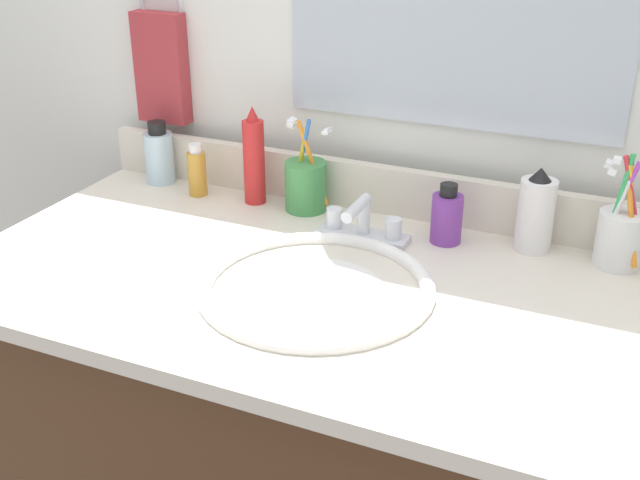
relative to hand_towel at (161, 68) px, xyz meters
The scene contains 14 objects.
countertop 0.63m from the hand_towel, 33.07° to the right, with size 1.18×0.62×0.03m, color beige.
backsplash 0.52m from the hand_towel, ahead, with size 1.18×0.02×0.09m, color beige.
back_wall 0.61m from the hand_towel, ahead, with size 2.28×0.04×1.30m, color silver.
towel_ring 0.12m from the hand_towel, 90.00° to the left, with size 0.10×0.10×0.01m, color silver.
hand_towel is the anchor object (origin of this frame).
sink_basin 0.66m from the hand_towel, 34.96° to the right, with size 0.37×0.37×0.11m.
faucet 0.56m from the hand_towel, 17.18° to the right, with size 0.16×0.10×0.08m.
bottle_lotion_white 0.79m from the hand_towel, ahead, with size 0.06×0.06×0.15m.
bottle_cream_purple 0.66m from the hand_towel, ahead, with size 0.05×0.05×0.11m.
bottle_gel_clear 0.17m from the hand_towel, 72.22° to the right, with size 0.06×0.06×0.13m.
bottle_spray_red 0.29m from the hand_towel, 17.22° to the right, with size 0.04×0.04×0.19m.
bottle_oil_amber 0.23m from the hand_towel, 35.35° to the right, with size 0.04×0.04×0.10m.
cup_green 0.40m from the hand_towel, 11.21° to the right, with size 0.09×0.08×0.18m.
cup_white_ceramic 0.93m from the hand_towel, ahead, with size 0.09×0.08×0.19m.
Camera 1 is at (0.45, -1.00, 1.38)m, focal length 44.37 mm.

